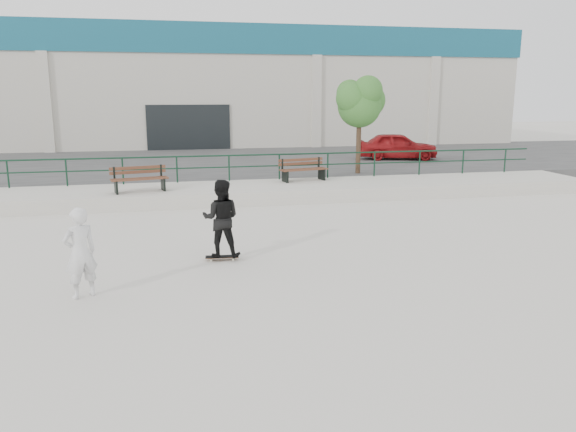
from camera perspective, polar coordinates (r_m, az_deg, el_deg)
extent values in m
plane|color=beige|center=(11.70, -4.99, -6.94)|extent=(120.00, 120.00, 0.00)
cube|color=#BCB8AC|center=(20.82, -8.30, 2.24)|extent=(30.00, 3.00, 0.50)
cube|color=#383838|center=(29.22, -9.47, 5.09)|extent=(60.00, 14.00, 0.50)
cylinder|color=#133522|center=(21.93, -8.64, 6.04)|extent=(28.00, 0.06, 0.06)
cylinder|color=#133522|center=(21.98, -8.61, 4.87)|extent=(28.00, 0.05, 0.05)
cylinder|color=#133522|center=(22.67, -26.58, 3.81)|extent=(0.06, 0.06, 1.00)
cylinder|color=#133522|center=(22.26, -21.58, 4.11)|extent=(0.06, 0.06, 1.00)
cylinder|color=#133522|center=(22.02, -16.44, 4.39)|extent=(0.06, 0.06, 1.00)
cylinder|color=#133522|center=(21.95, -11.21, 4.64)|extent=(0.06, 0.06, 1.00)
cylinder|color=#133522|center=(22.07, -6.00, 4.84)|extent=(0.06, 0.06, 1.00)
cylinder|color=#133522|center=(22.37, -0.89, 5.01)|extent=(0.06, 0.06, 1.00)
cylinder|color=#133522|center=(22.84, 4.06, 5.13)|extent=(0.06, 0.06, 1.00)
cylinder|color=#133522|center=(23.48, 8.77, 5.21)|extent=(0.06, 0.06, 1.00)
cylinder|color=#133522|center=(24.26, 13.21, 5.26)|extent=(0.06, 0.06, 1.00)
cylinder|color=#133522|center=(25.17, 17.35, 5.27)|extent=(0.06, 0.06, 1.00)
cylinder|color=#133522|center=(26.21, 21.19, 5.26)|extent=(0.06, 0.06, 1.00)
cube|color=beige|center=(42.99, -10.61, 12.33)|extent=(44.00, 16.00, 8.00)
cube|color=#165A72|center=(43.11, -10.78, 16.45)|extent=(44.20, 16.20, 1.80)
cube|color=black|center=(35.01, -10.04, 8.46)|extent=(5.00, 0.15, 3.20)
cube|color=beige|center=(35.51, -23.34, 10.13)|extent=(0.60, 0.25, 6.20)
cube|color=beige|center=(36.10, 2.90, 11.13)|extent=(0.60, 0.25, 6.20)
cube|color=beige|center=(38.94, 14.56, 10.84)|extent=(0.60, 0.25, 6.20)
cube|color=#4F2A1B|center=(19.96, -14.75, 3.60)|extent=(1.92, 0.53, 0.04)
cube|color=#4F2A1B|center=(20.15, -14.84, 3.67)|extent=(1.92, 0.53, 0.04)
cube|color=#4F2A1B|center=(20.33, -14.93, 3.75)|extent=(1.92, 0.53, 0.04)
cube|color=#4F2A1B|center=(20.39, -15.00, 4.34)|extent=(1.90, 0.44, 0.11)
cube|color=#4F2A1B|center=(20.37, -15.02, 4.76)|extent=(1.90, 0.44, 0.11)
cube|color=black|center=(20.07, -17.07, 2.83)|extent=(0.17, 0.54, 0.45)
cube|color=black|center=(20.28, -17.25, 4.17)|extent=(0.07, 0.07, 0.45)
cube|color=black|center=(20.32, -12.56, 3.19)|extent=(0.17, 0.54, 0.45)
cube|color=black|center=(20.53, -12.78, 4.51)|extent=(0.07, 0.07, 0.45)
cube|color=#4F2A1B|center=(21.81, 1.83, 4.70)|extent=(1.89, 0.52, 0.04)
cube|color=#4F2A1B|center=(21.98, 1.61, 4.76)|extent=(1.89, 0.52, 0.04)
cube|color=#4F2A1B|center=(22.15, 1.40, 4.82)|extent=(1.89, 0.52, 0.04)
cube|color=#4F2A1B|center=(22.20, 1.30, 5.36)|extent=(1.87, 0.44, 0.11)
cube|color=#4F2A1B|center=(22.18, 1.31, 5.74)|extent=(1.87, 0.44, 0.11)
cube|color=black|center=(21.68, -0.29, 4.04)|extent=(0.17, 0.53, 0.44)
cube|color=black|center=(21.87, -0.58, 5.26)|extent=(0.07, 0.06, 0.44)
cube|color=black|center=(22.37, 3.44, 4.27)|extent=(0.17, 0.53, 0.44)
cube|color=black|center=(22.55, 3.13, 5.45)|extent=(0.07, 0.06, 0.44)
cylinder|color=#4B3925|center=(24.26, 7.17, 7.21)|extent=(0.20, 0.20, 2.45)
sphere|color=#356525|center=(24.17, 7.27, 11.08)|extent=(1.84, 1.84, 1.84)
sphere|color=#356525|center=(24.63, 8.19, 11.55)|extent=(1.43, 1.43, 1.43)
sphere|color=#356525|center=(23.84, 6.51, 11.82)|extent=(1.33, 1.33, 1.33)
sphere|color=#356525|center=(23.85, 8.12, 12.51)|extent=(1.23, 1.23, 1.23)
sphere|color=#356525|center=(24.46, 6.29, 12.31)|extent=(1.12, 1.12, 1.12)
imported|color=maroon|center=(29.92, 11.06, 7.01)|extent=(4.35, 2.59, 1.39)
cube|color=black|center=(13.38, -6.72, -4.10)|extent=(0.79, 0.27, 0.02)
cube|color=brown|center=(13.38, -6.72, -4.17)|extent=(0.79, 0.27, 0.01)
cube|color=gray|center=(13.39, -7.83, -4.30)|extent=(0.07, 0.16, 0.03)
cube|color=gray|center=(13.39, -5.60, -4.24)|extent=(0.07, 0.16, 0.03)
cylinder|color=beige|center=(13.31, -7.83, -4.49)|extent=(0.06, 0.03, 0.06)
cylinder|color=beige|center=(13.49, -7.82, -4.25)|extent=(0.06, 0.03, 0.06)
cylinder|color=beige|center=(13.30, -5.59, -4.43)|extent=(0.06, 0.03, 0.06)
cylinder|color=beige|center=(13.49, -5.61, -4.20)|extent=(0.06, 0.03, 0.06)
imported|color=black|center=(13.15, -6.82, -0.24)|extent=(1.02, 0.88, 1.83)
imported|color=silver|center=(11.41, -20.37, -3.53)|extent=(0.77, 0.69, 1.77)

